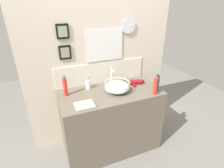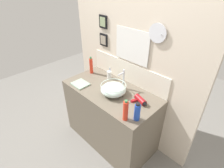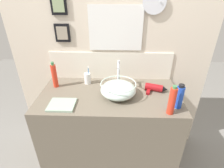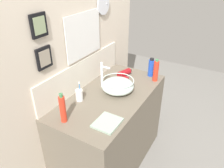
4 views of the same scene
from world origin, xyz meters
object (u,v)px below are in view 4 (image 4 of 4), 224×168
Objects in this scene: faucet at (103,74)px; soap_dispenser at (156,71)px; spray_bottle at (151,68)px; hair_drier at (125,73)px; glass_bowl_sink at (118,86)px; toothbrush_cup at (79,95)px; hand_towel at (107,123)px; lotion_bottle at (63,109)px.

faucet reaches higher than soap_dispenser.
faucet reaches higher than spray_bottle.
glass_bowl_sink is at bearing -164.39° from hair_drier.
toothbrush_cup is at bearing 143.76° from glass_bowl_sink.
hair_drier is 0.82m from hand_towel.
hand_towel is at bearing -162.13° from hair_drier.
lotion_bottle is 1.24× the size of spray_bottle.
hair_drier is at bearing 17.87° from hand_towel.
spray_bottle is (0.47, -0.14, 0.03)m from glass_bowl_sink.
glass_bowl_sink is 0.37m from toothbrush_cup.
spray_bottle is 0.97× the size of hand_towel.
hair_drier is 0.28m from spray_bottle.
spray_bottle is at bearing -17.20° from glass_bowl_sink.
soap_dispenser is (0.69, -0.44, 0.06)m from toothbrush_cup.
faucet is (-0.00, 0.17, 0.08)m from glass_bowl_sink.
toothbrush_cup is 0.82m from soap_dispenser.
hair_drier is at bearing 118.99° from spray_bottle.
faucet is 1.05× the size of lotion_bottle.
hand_towel is (0.14, -0.30, -0.11)m from lotion_bottle.
soap_dispenser reaches higher than toothbrush_cup.
glass_bowl_sink is 0.35m from hair_drier.
spray_bottle is (0.47, -0.31, -0.05)m from faucet.
glass_bowl_sink is 0.49m from spray_bottle.
glass_bowl_sink is at bearing 149.89° from soap_dispenser.
lotion_bottle is 1.06× the size of soap_dispenser.
faucet is at bearing 35.90° from hand_towel.
hair_drier reaches higher than hand_towel.
spray_bottle is 0.85× the size of soap_dispenser.
faucet is 1.46× the size of toothbrush_cup.
toothbrush_cup is (-0.30, 0.22, -0.01)m from glass_bowl_sink.
faucet is 0.55m from soap_dispenser.
glass_bowl_sink is 1.16× the size of faucet.
glass_bowl_sink is at bearing -13.76° from lotion_bottle.
glass_bowl_sink is at bearing -36.24° from toothbrush_cup.
faucet is 1.27× the size of hair_drier.
soap_dispenser is at bearing -32.88° from toothbrush_cup.
soap_dispenser is 1.13× the size of hand_towel.
toothbrush_cup is at bearing 169.81° from faucet.
soap_dispenser reaches higher than spray_bottle.
hand_towel is (-0.84, 0.07, -0.10)m from soap_dispenser.
toothbrush_cup is 0.41m from hand_towel.
glass_bowl_sink is 1.69× the size of toothbrush_cup.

